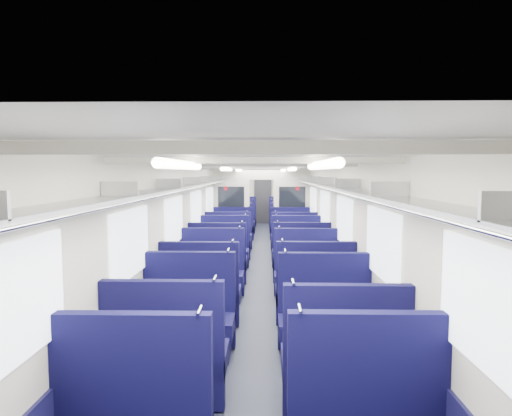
{
  "coord_description": "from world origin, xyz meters",
  "views": [
    {
      "loc": [
        0.11,
        -9.93,
        2.2
      ],
      "look_at": [
        -0.15,
        1.93,
        1.23
      ],
      "focal_mm": 30.53,
      "sensor_mm": 36.0,
      "label": 1
    }
  ],
  "objects_px": {
    "seat_18": "(232,237)",
    "seat_17": "(294,245)",
    "seat_19": "(291,237)",
    "seat_15": "(297,253)",
    "seat_4": "(167,362)",
    "seat_10": "(211,277)",
    "seat_14": "(224,253)",
    "seat_8": "(201,297)",
    "seat_20": "(237,228)",
    "seat_7": "(325,324)",
    "seat_5": "(343,369)",
    "seat_16": "(228,244)",
    "seat_11": "(307,277)",
    "seat_25": "(284,221)",
    "seat_22": "(239,224)",
    "seat_6": "(188,322)",
    "seat_13": "(301,263)",
    "seat_23": "(286,224)",
    "seat_24": "(240,221)",
    "seat_9": "(314,296)",
    "end_door": "(263,200)",
    "seat_21": "(287,228)",
    "bulkhead": "(262,206)",
    "seat_27": "(283,217)",
    "seat_12": "(218,264)",
    "seat_26": "(242,217)"
  },
  "relations": [
    {
      "from": "seat_18",
      "to": "seat_17",
      "type": "bearing_deg",
      "value": -37.21
    },
    {
      "from": "seat_21",
      "to": "seat_24",
      "type": "relative_size",
      "value": 1.0
    },
    {
      "from": "seat_4",
      "to": "seat_9",
      "type": "bearing_deg",
      "value": 53.72
    },
    {
      "from": "seat_10",
      "to": "seat_22",
      "type": "height_order",
      "value": "same"
    },
    {
      "from": "bulkhead",
      "to": "seat_18",
      "type": "bearing_deg",
      "value": -156.66
    },
    {
      "from": "end_door",
      "to": "seat_12",
      "type": "height_order",
      "value": "end_door"
    },
    {
      "from": "seat_9",
      "to": "seat_25",
      "type": "bearing_deg",
      "value": 90.0
    },
    {
      "from": "seat_17",
      "to": "seat_21",
      "type": "bearing_deg",
      "value": 90.0
    },
    {
      "from": "seat_13",
      "to": "seat_14",
      "type": "distance_m",
      "value": 1.97
    },
    {
      "from": "seat_4",
      "to": "seat_15",
      "type": "distance_m",
      "value": 5.94
    },
    {
      "from": "seat_11",
      "to": "seat_25",
      "type": "distance_m",
      "value": 8.88
    },
    {
      "from": "seat_4",
      "to": "seat_10",
      "type": "bearing_deg",
      "value": 90.0
    },
    {
      "from": "seat_25",
      "to": "seat_24",
      "type": "bearing_deg",
      "value": -179.56
    },
    {
      "from": "seat_22",
      "to": "seat_10",
      "type": "bearing_deg",
      "value": -90.0
    },
    {
      "from": "seat_20",
      "to": "seat_5",
      "type": "bearing_deg",
      "value": -80.72
    },
    {
      "from": "seat_17",
      "to": "seat_18",
      "type": "bearing_deg",
      "value": 142.79
    },
    {
      "from": "end_door",
      "to": "seat_15",
      "type": "height_order",
      "value": "end_door"
    },
    {
      "from": "seat_16",
      "to": "seat_19",
      "type": "bearing_deg",
      "value": 35.36
    },
    {
      "from": "bulkhead",
      "to": "seat_12",
      "type": "height_order",
      "value": "bulkhead"
    },
    {
      "from": "seat_20",
      "to": "seat_6",
      "type": "bearing_deg",
      "value": -90.0
    },
    {
      "from": "seat_19",
      "to": "seat_15",
      "type": "bearing_deg",
      "value": -90.0
    },
    {
      "from": "seat_22",
      "to": "seat_6",
      "type": "bearing_deg",
      "value": -90.0
    },
    {
      "from": "bulkhead",
      "to": "seat_13",
      "type": "bearing_deg",
      "value": -77.75
    },
    {
      "from": "seat_21",
      "to": "seat_11",
      "type": "bearing_deg",
      "value": -90.0
    },
    {
      "from": "seat_8",
      "to": "seat_19",
      "type": "xyz_separation_m",
      "value": [
        1.66,
        5.88,
        0.0
      ]
    },
    {
      "from": "seat_16",
      "to": "seat_4",
      "type": "bearing_deg",
      "value": -90.0
    },
    {
      "from": "seat_6",
      "to": "seat_8",
      "type": "bearing_deg",
      "value": 90.0
    },
    {
      "from": "seat_10",
      "to": "seat_15",
      "type": "xyz_separation_m",
      "value": [
        1.66,
        2.27,
        0.0
      ]
    },
    {
      "from": "seat_4",
      "to": "seat_20",
      "type": "xyz_separation_m",
      "value": [
        0.0,
        10.05,
        0.0
      ]
    },
    {
      "from": "seat_24",
      "to": "seat_26",
      "type": "height_order",
      "value": "same"
    },
    {
      "from": "seat_5",
      "to": "seat_22",
      "type": "bearing_deg",
      "value": 98.32
    },
    {
      "from": "seat_6",
      "to": "seat_22",
      "type": "relative_size",
      "value": 1.0
    },
    {
      "from": "bulkhead",
      "to": "seat_20",
      "type": "bearing_deg",
      "value": 117.79
    },
    {
      "from": "seat_10",
      "to": "seat_17",
      "type": "xyz_separation_m",
      "value": [
        1.66,
        3.42,
        0.0
      ]
    },
    {
      "from": "bulkhead",
      "to": "seat_25",
      "type": "relative_size",
      "value": 2.22
    },
    {
      "from": "seat_17",
      "to": "seat_24",
      "type": "relative_size",
      "value": 1.0
    },
    {
      "from": "seat_12",
      "to": "seat_5",
      "type": "bearing_deg",
      "value": -70.35
    },
    {
      "from": "seat_22",
      "to": "seat_4",
      "type": "bearing_deg",
      "value": -90.0
    },
    {
      "from": "seat_14",
      "to": "seat_8",
      "type": "bearing_deg",
      "value": -90.0
    },
    {
      "from": "seat_4",
      "to": "seat_7",
      "type": "bearing_deg",
      "value": 33.34
    },
    {
      "from": "seat_8",
      "to": "seat_23",
      "type": "distance_m",
      "value": 9.23
    },
    {
      "from": "seat_7",
      "to": "seat_20",
      "type": "height_order",
      "value": "same"
    },
    {
      "from": "seat_13",
      "to": "seat_23",
      "type": "distance_m",
      "value": 6.63
    },
    {
      "from": "seat_7",
      "to": "seat_22",
      "type": "bearing_deg",
      "value": 99.29
    },
    {
      "from": "seat_9",
      "to": "seat_22",
      "type": "xyz_separation_m",
      "value": [
        -1.66,
        8.98,
        0.0
      ]
    },
    {
      "from": "seat_8",
      "to": "seat_11",
      "type": "height_order",
      "value": "same"
    },
    {
      "from": "seat_25",
      "to": "seat_26",
      "type": "height_order",
      "value": "same"
    },
    {
      "from": "seat_24",
      "to": "seat_27",
      "type": "xyz_separation_m",
      "value": [
        1.66,
        1.33,
        0.0
      ]
    },
    {
      "from": "seat_13",
      "to": "seat_20",
      "type": "bearing_deg",
      "value": 107.09
    },
    {
      "from": "seat_7",
      "to": "seat_20",
      "type": "relative_size",
      "value": 1.0
    }
  ]
}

